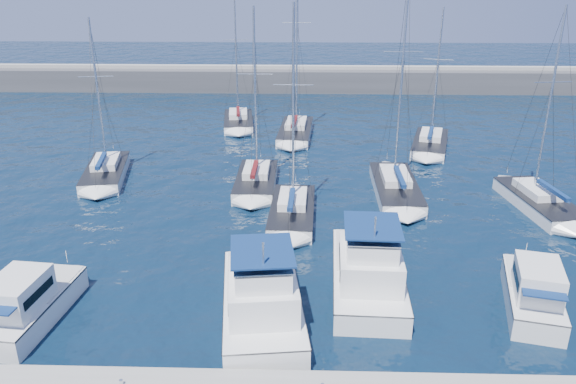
{
  "coord_description": "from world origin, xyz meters",
  "views": [
    {
      "loc": [
        -0.83,
        -28.75,
        15.95
      ],
      "look_at": [
        -1.81,
        4.07,
        3.0
      ],
      "focal_mm": 35.0,
      "sensor_mm": 36.0,
      "label": 1
    }
  ],
  "objects_px": {
    "sailboat_back_c": "(430,144)",
    "sailboat_mid_c": "(292,211)",
    "motor_yacht_port_outer": "(28,306)",
    "motor_yacht_port_inner": "(262,300)",
    "motor_yacht_stbd_inner": "(368,272)",
    "sailboat_mid_e": "(539,202)",
    "sailboat_mid_b": "(256,181)",
    "sailboat_mid_a": "(106,172)",
    "sailboat_back_b": "(296,131)",
    "motor_yacht_stbd_outer": "(533,294)",
    "sailboat_back_a": "(238,121)",
    "sailboat_mid_d": "(396,187)"
  },
  "relations": [
    {
      "from": "motor_yacht_port_outer",
      "to": "motor_yacht_stbd_outer",
      "type": "bearing_deg",
      "value": 9.94
    },
    {
      "from": "sailboat_mid_c",
      "to": "sailboat_mid_e",
      "type": "height_order",
      "value": "sailboat_mid_c"
    },
    {
      "from": "sailboat_mid_e",
      "to": "sailboat_back_c",
      "type": "height_order",
      "value": "sailboat_mid_e"
    },
    {
      "from": "motor_yacht_port_inner",
      "to": "motor_yacht_stbd_inner",
      "type": "distance_m",
      "value": 6.1
    },
    {
      "from": "sailboat_back_c",
      "to": "motor_yacht_port_inner",
      "type": "bearing_deg",
      "value": -100.82
    },
    {
      "from": "motor_yacht_port_outer",
      "to": "sailboat_back_c",
      "type": "xyz_separation_m",
      "value": [
        25.33,
        29.57,
        -0.44
      ]
    },
    {
      "from": "motor_yacht_port_inner",
      "to": "sailboat_back_c",
      "type": "distance_m",
      "value": 32.23
    },
    {
      "from": "sailboat_mid_a",
      "to": "sailboat_back_b",
      "type": "distance_m",
      "value": 20.27
    },
    {
      "from": "motor_yacht_port_outer",
      "to": "motor_yacht_stbd_inner",
      "type": "height_order",
      "value": "motor_yacht_stbd_inner"
    },
    {
      "from": "motor_yacht_stbd_inner",
      "to": "motor_yacht_port_inner",
      "type": "bearing_deg",
      "value": -149.96
    },
    {
      "from": "motor_yacht_port_inner",
      "to": "sailboat_mid_b",
      "type": "relative_size",
      "value": 0.68
    },
    {
      "from": "motor_yacht_stbd_inner",
      "to": "sailboat_back_c",
      "type": "height_order",
      "value": "sailboat_back_c"
    },
    {
      "from": "sailboat_mid_a",
      "to": "sailboat_mid_e",
      "type": "height_order",
      "value": "sailboat_mid_e"
    },
    {
      "from": "sailboat_back_a",
      "to": "sailboat_back_b",
      "type": "distance_m",
      "value": 7.53
    },
    {
      "from": "motor_yacht_port_outer",
      "to": "motor_yacht_port_inner",
      "type": "height_order",
      "value": "motor_yacht_port_inner"
    },
    {
      "from": "sailboat_back_b",
      "to": "sailboat_mid_a",
      "type": "bearing_deg",
      "value": -136.17
    },
    {
      "from": "motor_yacht_stbd_inner",
      "to": "sailboat_back_b",
      "type": "xyz_separation_m",
      "value": [
        -4.36,
        30.21,
        -0.59
      ]
    },
    {
      "from": "motor_yacht_stbd_inner",
      "to": "sailboat_mid_a",
      "type": "xyz_separation_m",
      "value": [
        -19.82,
        17.11,
        -0.63
      ]
    },
    {
      "from": "motor_yacht_stbd_outer",
      "to": "sailboat_mid_c",
      "type": "distance_m",
      "value": 16.48
    },
    {
      "from": "sailboat_mid_b",
      "to": "sailboat_mid_c",
      "type": "xyz_separation_m",
      "value": [
        2.99,
        -5.97,
        0.01
      ]
    },
    {
      "from": "motor_yacht_stbd_outer",
      "to": "sailboat_back_b",
      "type": "relative_size",
      "value": 0.38
    },
    {
      "from": "sailboat_back_c",
      "to": "motor_yacht_stbd_outer",
      "type": "bearing_deg",
      "value": -76.13
    },
    {
      "from": "sailboat_mid_d",
      "to": "motor_yacht_stbd_inner",
      "type": "bearing_deg",
      "value": -103.38
    },
    {
      "from": "motor_yacht_port_inner",
      "to": "motor_yacht_stbd_inner",
      "type": "relative_size",
      "value": 1.03
    },
    {
      "from": "motor_yacht_port_outer",
      "to": "motor_yacht_port_inner",
      "type": "xyz_separation_m",
      "value": [
        11.26,
        0.58,
        0.19
      ]
    },
    {
      "from": "sailboat_mid_c",
      "to": "motor_yacht_stbd_inner",
      "type": "bearing_deg",
      "value": -63.92
    },
    {
      "from": "sailboat_back_c",
      "to": "sailboat_mid_c",
      "type": "bearing_deg",
      "value": -112.48
    },
    {
      "from": "motor_yacht_port_inner",
      "to": "sailboat_back_c",
      "type": "xyz_separation_m",
      "value": [
        14.08,
        28.99,
        -0.63
      ]
    },
    {
      "from": "motor_yacht_stbd_inner",
      "to": "sailboat_mid_b",
      "type": "height_order",
      "value": "sailboat_mid_b"
    },
    {
      "from": "sailboat_back_b",
      "to": "sailboat_back_c",
      "type": "bearing_deg",
      "value": -13.65
    },
    {
      "from": "sailboat_mid_a",
      "to": "sailboat_back_c",
      "type": "xyz_separation_m",
      "value": [
        28.49,
        9.06,
        0.0
      ]
    },
    {
      "from": "sailboat_mid_a",
      "to": "sailboat_mid_d",
      "type": "relative_size",
      "value": 0.77
    },
    {
      "from": "motor_yacht_stbd_outer",
      "to": "sailboat_back_b",
      "type": "xyz_separation_m",
      "value": [
        -12.43,
        31.76,
        -0.4
      ]
    },
    {
      "from": "motor_yacht_port_outer",
      "to": "sailboat_mid_d",
      "type": "distance_m",
      "value": 26.88
    },
    {
      "from": "sailboat_mid_a",
      "to": "sailboat_back_a",
      "type": "relative_size",
      "value": 0.89
    },
    {
      "from": "motor_yacht_stbd_inner",
      "to": "sailboat_mid_c",
      "type": "distance_m",
      "value": 10.33
    },
    {
      "from": "motor_yacht_port_inner",
      "to": "sailboat_mid_c",
      "type": "distance_m",
      "value": 12.29
    },
    {
      "from": "motor_yacht_port_outer",
      "to": "sailboat_mid_a",
      "type": "height_order",
      "value": "sailboat_mid_a"
    },
    {
      "from": "motor_yacht_port_outer",
      "to": "motor_yacht_stbd_inner",
      "type": "bearing_deg",
      "value": 17.19
    },
    {
      "from": "sailboat_back_a",
      "to": "sailboat_back_b",
      "type": "height_order",
      "value": "sailboat_back_b"
    },
    {
      "from": "sailboat_mid_c",
      "to": "sailboat_back_b",
      "type": "height_order",
      "value": "sailboat_back_b"
    },
    {
      "from": "motor_yacht_stbd_inner",
      "to": "sailboat_back_b",
      "type": "distance_m",
      "value": 30.53
    },
    {
      "from": "motor_yacht_port_inner",
      "to": "sailboat_back_c",
      "type": "bearing_deg",
      "value": 57.27
    },
    {
      "from": "sailboat_mid_b",
      "to": "sailboat_mid_a",
      "type": "bearing_deg",
      "value": 172.18
    },
    {
      "from": "motor_yacht_port_inner",
      "to": "sailboat_mid_c",
      "type": "relative_size",
      "value": 0.66
    },
    {
      "from": "motor_yacht_port_inner",
      "to": "sailboat_mid_d",
      "type": "height_order",
      "value": "sailboat_mid_d"
    },
    {
      "from": "sailboat_mid_d",
      "to": "sailboat_mid_b",
      "type": "bearing_deg",
      "value": 174.84
    },
    {
      "from": "motor_yacht_port_inner",
      "to": "sailboat_back_b",
      "type": "bearing_deg",
      "value": 81.34
    },
    {
      "from": "motor_yacht_stbd_inner",
      "to": "sailboat_back_a",
      "type": "distance_m",
      "value": 35.84
    },
    {
      "from": "motor_yacht_stbd_inner",
      "to": "sailboat_mid_a",
      "type": "height_order",
      "value": "sailboat_mid_a"
    }
  ]
}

